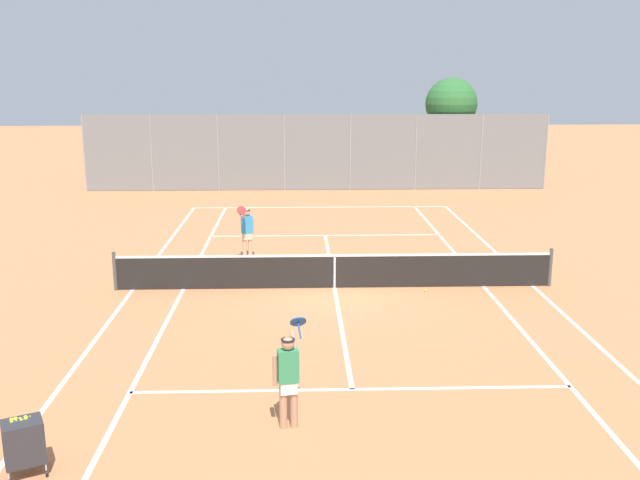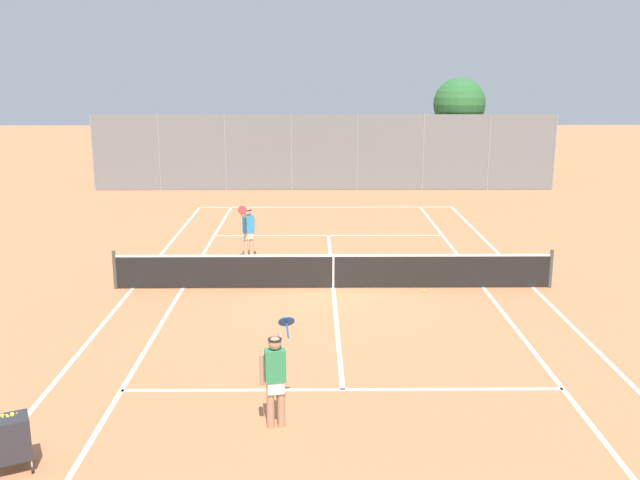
% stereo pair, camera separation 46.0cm
% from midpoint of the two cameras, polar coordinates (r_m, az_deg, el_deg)
% --- Properties ---
extents(ground_plane, '(120.00, 120.00, 0.00)m').
position_cam_midpoint_polar(ground_plane, '(19.58, 0.49, -3.86)').
color(ground_plane, '#CC7A4C').
extents(court_line_markings, '(11.10, 23.90, 0.01)m').
position_cam_midpoint_polar(court_line_markings, '(19.57, 0.49, -3.85)').
color(court_line_markings, silver).
rests_on(court_line_markings, ground).
extents(tennis_net, '(12.00, 0.10, 1.07)m').
position_cam_midpoint_polar(tennis_net, '(19.43, 0.50, -2.43)').
color(tennis_net, '#474C47').
rests_on(tennis_net, ground).
extents(ball_cart, '(0.76, 0.69, 0.96)m').
position_cam_midpoint_polar(ball_cart, '(11.72, -23.71, -14.55)').
color(ball_cart, '#2D2D33').
rests_on(ball_cart, ground).
extents(player_near_side, '(0.58, 0.80, 1.77)m').
position_cam_midpoint_polar(player_near_side, '(11.94, -3.68, -10.75)').
color(player_near_side, tan).
rests_on(player_near_side, ground).
extents(player_far_left, '(0.52, 0.85, 1.77)m').
position_cam_midpoint_polar(player_far_left, '(22.56, -6.45, 0.81)').
color(player_far_left, '#D8A884').
rests_on(player_far_left, ground).
extents(loose_tennis_ball_1, '(0.07, 0.07, 0.07)m').
position_cam_midpoint_polar(loose_tennis_ball_1, '(19.45, 7.77, -4.00)').
color(loose_tennis_ball_1, '#D1DB33').
rests_on(loose_tennis_ball_1, ground).
extents(back_fence, '(22.90, 0.08, 3.75)m').
position_cam_midpoint_polar(back_fence, '(35.41, -0.58, 7.02)').
color(back_fence, gray).
rests_on(back_fence, ground).
extents(tree_behind_left, '(2.65, 2.65, 5.48)m').
position_cam_midpoint_polar(tree_behind_left, '(37.78, 10.11, 10.53)').
color(tree_behind_left, brown).
rests_on(tree_behind_left, ground).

